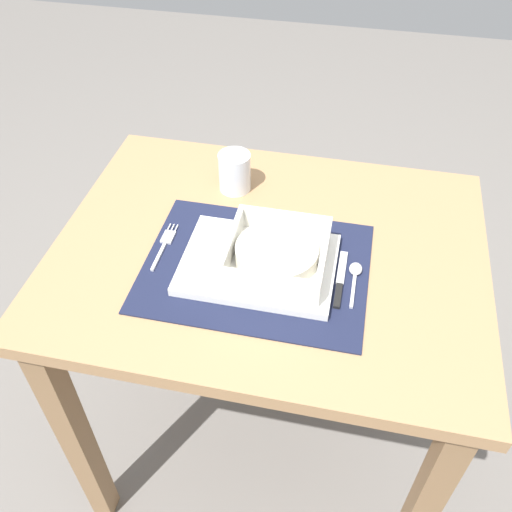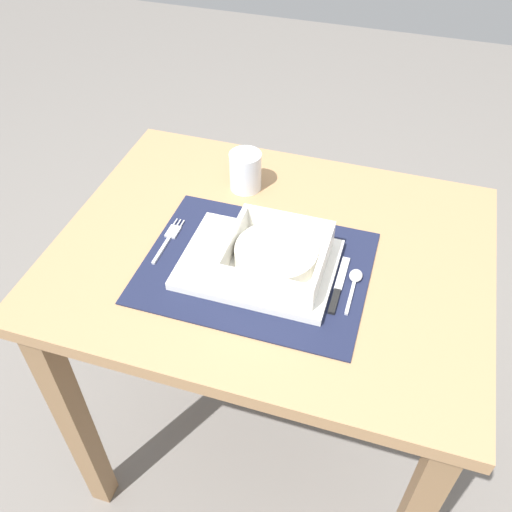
% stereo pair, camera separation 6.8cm
% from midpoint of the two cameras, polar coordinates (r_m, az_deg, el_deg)
% --- Properties ---
extents(ground_plane, '(6.00, 6.00, 0.00)m').
position_cam_midpoint_polar(ground_plane, '(1.68, 2.31, -18.09)').
color(ground_plane, slate).
extents(dining_table, '(0.83, 0.65, 0.75)m').
position_cam_midpoint_polar(dining_table, '(1.17, 3.16, -3.87)').
color(dining_table, '#A37A51').
rests_on(dining_table, ground).
extents(placemat, '(0.42, 0.32, 0.00)m').
position_cam_midpoint_polar(placemat, '(1.04, 1.88, -1.19)').
color(placemat, '#191E38').
rests_on(placemat, dining_table).
extents(serving_plate, '(0.28, 0.21, 0.02)m').
position_cam_midpoint_polar(serving_plate, '(1.03, 2.15, -0.90)').
color(serving_plate, white).
rests_on(serving_plate, placemat).
extents(porridge_bowl, '(0.18, 0.18, 0.06)m').
position_cam_midpoint_polar(porridge_bowl, '(1.00, 4.02, -0.12)').
color(porridge_bowl, white).
rests_on(porridge_bowl, serving_plate).
extents(fork, '(0.02, 0.13, 0.00)m').
position_cam_midpoint_polar(fork, '(1.10, -7.07, 1.88)').
color(fork, silver).
rests_on(fork, placemat).
extents(spoon, '(0.02, 0.11, 0.01)m').
position_cam_midpoint_polar(spoon, '(1.03, 11.95, -2.48)').
color(spoon, silver).
rests_on(spoon, placemat).
extents(butter_knife, '(0.01, 0.14, 0.01)m').
position_cam_midpoint_polar(butter_knife, '(1.01, 10.32, -3.30)').
color(butter_knife, black).
rests_on(butter_knife, placemat).
extents(drinking_glass, '(0.07, 0.07, 0.09)m').
position_cam_midpoint_polar(drinking_glass, '(1.20, 0.56, 8.52)').
color(drinking_glass, white).
rests_on(drinking_glass, dining_table).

